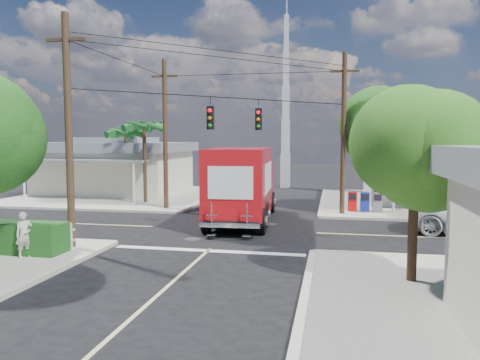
# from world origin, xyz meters

# --- Properties ---
(ground) EXTENTS (120.00, 120.00, 0.00)m
(ground) POSITION_xyz_m (0.00, 0.00, 0.00)
(ground) COLOR black
(ground) RESTS_ON ground
(sidewalk_ne) EXTENTS (14.12, 14.12, 0.14)m
(sidewalk_ne) POSITION_xyz_m (10.88, 10.88, 0.07)
(sidewalk_ne) COLOR gray
(sidewalk_ne) RESTS_ON ground
(sidewalk_nw) EXTENTS (14.12, 14.12, 0.14)m
(sidewalk_nw) POSITION_xyz_m (-10.88, 10.88, 0.07)
(sidewalk_nw) COLOR gray
(sidewalk_nw) RESTS_ON ground
(road_markings) EXTENTS (32.00, 32.00, 0.01)m
(road_markings) POSITION_xyz_m (0.00, -1.47, 0.01)
(road_markings) COLOR beige
(road_markings) RESTS_ON ground
(building_ne) EXTENTS (11.80, 10.20, 4.50)m
(building_ne) POSITION_xyz_m (12.50, 11.97, 2.32)
(building_ne) COLOR beige
(building_ne) RESTS_ON sidewalk_ne
(building_nw) EXTENTS (10.80, 10.20, 4.30)m
(building_nw) POSITION_xyz_m (-12.00, 12.46, 2.22)
(building_nw) COLOR beige
(building_nw) RESTS_ON sidewalk_nw
(radio_tower) EXTENTS (0.80, 0.80, 17.00)m
(radio_tower) POSITION_xyz_m (0.50, 20.00, 5.64)
(radio_tower) COLOR silver
(radio_tower) RESTS_ON ground
(tree_ne_front) EXTENTS (4.21, 4.14, 6.66)m
(tree_ne_front) POSITION_xyz_m (7.21, 6.76, 4.77)
(tree_ne_front) COLOR #422D1C
(tree_ne_front) RESTS_ON sidewalk_ne
(tree_ne_back) EXTENTS (3.77, 3.66, 5.82)m
(tree_ne_back) POSITION_xyz_m (9.81, 8.96, 4.19)
(tree_ne_back) COLOR #422D1C
(tree_ne_back) RESTS_ON sidewalk_ne
(tree_se) EXTENTS (3.67, 3.54, 5.62)m
(tree_se) POSITION_xyz_m (7.01, -7.24, 4.04)
(tree_se) COLOR #422D1C
(tree_se) RESTS_ON sidewalk_se
(palm_nw_front) EXTENTS (3.01, 3.08, 5.59)m
(palm_nw_front) POSITION_xyz_m (-7.50, 7.50, 5.04)
(palm_nw_front) COLOR #422D1C
(palm_nw_front) RESTS_ON sidewalk_nw
(palm_nw_back) EXTENTS (3.01, 3.08, 5.19)m
(palm_nw_back) POSITION_xyz_m (-9.50, 9.00, 4.67)
(palm_nw_back) COLOR #422D1C
(palm_nw_back) RESTS_ON sidewalk_nw
(utility_poles) EXTENTS (12.00, 10.68, 9.00)m
(utility_poles) POSITION_xyz_m (-1.58, 1.60, 4.67)
(utility_poles) COLOR #473321
(utility_poles) RESTS_ON ground
(picket_fence) EXTENTS (5.94, 0.06, 1.00)m
(picket_fence) POSITION_xyz_m (-7.80, -5.60, 0.68)
(picket_fence) COLOR silver
(picket_fence) RESTS_ON sidewalk_sw
(vending_boxes) EXTENTS (1.90, 0.50, 1.10)m
(vending_boxes) POSITION_xyz_m (6.50, 6.20, 0.69)
(vending_boxes) COLOR red
(vending_boxes) RESTS_ON sidewalk_ne
(delivery_truck) EXTENTS (3.34, 9.04, 3.84)m
(delivery_truck) POSITION_xyz_m (0.10, 2.14, 1.95)
(delivery_truck) COLOR black
(delivery_truck) RESTS_ON ground
(pedestrian) EXTENTS (0.67, 0.70, 1.61)m
(pedestrian) POSITION_xyz_m (-5.91, -7.05, 0.95)
(pedestrian) COLOR beige
(pedestrian) RESTS_ON sidewalk_sw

